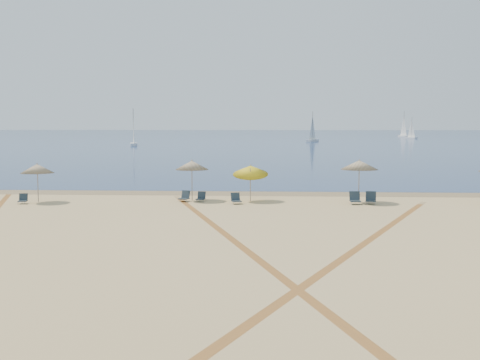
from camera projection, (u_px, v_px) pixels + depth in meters
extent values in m
plane|color=tan|center=(199.00, 304.00, 14.90)|extent=(160.00, 160.00, 0.00)
plane|color=#0C2151|center=(266.00, 135.00, 238.49)|extent=(500.00, 500.00, 0.00)
plane|color=olive|center=(243.00, 193.00, 38.75)|extent=(500.00, 500.00, 0.00)
cylinder|color=gray|center=(38.00, 184.00, 34.21)|extent=(0.05, 0.08, 2.19)
cone|color=beige|center=(37.00, 169.00, 34.10)|extent=(1.98, 1.99, 0.58)
sphere|color=gray|center=(37.00, 164.00, 34.07)|extent=(0.08, 0.08, 0.08)
cylinder|color=gray|center=(192.00, 182.00, 34.98)|extent=(0.05, 0.05, 2.34)
cone|color=beige|center=(192.00, 165.00, 34.88)|extent=(2.05, 2.05, 0.55)
sphere|color=gray|center=(192.00, 160.00, 34.85)|extent=(0.08, 0.08, 0.08)
cylinder|color=gray|center=(250.00, 185.00, 34.42)|extent=(0.05, 0.57, 2.08)
cone|color=yellow|center=(250.00, 170.00, 34.56)|extent=(2.16, 2.23, 1.06)
sphere|color=gray|center=(250.00, 165.00, 34.53)|extent=(0.08, 0.08, 0.08)
cylinder|color=gray|center=(359.00, 182.00, 34.06)|extent=(0.05, 0.05, 2.42)
cone|color=beige|center=(359.00, 165.00, 33.95)|extent=(2.21, 2.21, 0.55)
sphere|color=gray|center=(359.00, 160.00, 33.92)|extent=(0.08, 0.08, 0.08)
cube|color=#1C262E|center=(23.00, 201.00, 33.59)|extent=(0.57, 0.57, 0.04)
cube|color=#1C262E|center=(23.00, 197.00, 33.81)|extent=(0.52, 0.27, 0.44)
cylinder|color=#A5A5AD|center=(18.00, 203.00, 33.40)|extent=(0.02, 0.02, 0.16)
cylinder|color=#A5A5AD|center=(25.00, 203.00, 33.45)|extent=(0.02, 0.02, 0.16)
cube|color=#1C262E|center=(184.00, 199.00, 34.54)|extent=(0.69, 0.69, 0.05)
cube|color=#1C262E|center=(186.00, 194.00, 34.76)|extent=(0.57, 0.37, 0.48)
cylinder|color=#A5A5AD|center=(180.00, 200.00, 34.44)|extent=(0.02, 0.02, 0.18)
cylinder|color=#A5A5AD|center=(186.00, 201.00, 34.27)|extent=(0.02, 0.02, 0.18)
cube|color=#1C262E|center=(200.00, 199.00, 34.48)|extent=(0.58, 0.58, 0.04)
cube|color=#1C262E|center=(202.00, 195.00, 34.69)|extent=(0.52, 0.28, 0.44)
cylinder|color=#A5A5AD|center=(197.00, 201.00, 34.35)|extent=(0.02, 0.02, 0.16)
cylinder|color=#A5A5AD|center=(203.00, 201.00, 34.26)|extent=(0.02, 0.02, 0.16)
cube|color=#1C262E|center=(236.00, 201.00, 33.48)|extent=(0.67, 0.67, 0.05)
cube|color=#1C262E|center=(235.00, 197.00, 33.71)|extent=(0.57, 0.35, 0.48)
cylinder|color=#A5A5AD|center=(233.00, 203.00, 33.24)|extent=(0.02, 0.02, 0.18)
cylinder|color=#A5A5AD|center=(240.00, 203.00, 33.35)|extent=(0.02, 0.02, 0.18)
cube|color=#1C262E|center=(355.00, 201.00, 33.34)|extent=(0.61, 0.61, 0.06)
cube|color=#1C262E|center=(355.00, 196.00, 33.61)|extent=(0.61, 0.23, 0.55)
cylinder|color=#A5A5AD|center=(352.00, 203.00, 33.14)|extent=(0.03, 0.03, 0.20)
cylinder|color=#A5A5AD|center=(360.00, 203.00, 33.11)|extent=(0.03, 0.03, 0.20)
cube|color=#1C262E|center=(371.00, 201.00, 33.42)|extent=(0.70, 0.70, 0.05)
cube|color=#1C262E|center=(371.00, 196.00, 33.68)|extent=(0.63, 0.33, 0.54)
cylinder|color=#A5A5AD|center=(367.00, 203.00, 33.27)|extent=(0.03, 0.03, 0.20)
cylinder|color=#A5A5AD|center=(376.00, 203.00, 33.15)|extent=(0.03, 0.03, 0.20)
cube|color=white|center=(404.00, 136.00, 200.64)|extent=(2.87, 6.37, 0.67)
cylinder|color=gray|center=(404.00, 124.00, 200.21)|extent=(0.13, 0.13, 8.98)
cube|color=white|center=(134.00, 144.00, 123.21)|extent=(2.72, 5.59, 0.59)
cylinder|color=gray|center=(133.00, 127.00, 122.83)|extent=(0.12, 0.12, 7.88)
cube|color=white|center=(312.00, 141.00, 150.71)|extent=(3.73, 5.41, 0.59)
cylinder|color=gray|center=(313.00, 126.00, 150.34)|extent=(0.12, 0.12, 7.84)
cube|color=white|center=(411.00, 138.00, 183.47)|extent=(2.98, 4.66, 0.50)
cylinder|color=gray|center=(412.00, 128.00, 183.15)|extent=(0.10, 0.10, 6.68)
plane|color=tan|center=(236.00, 243.00, 22.61)|extent=(35.44, 35.44, 0.00)
plane|color=tan|center=(229.00, 237.00, 23.66)|extent=(35.44, 35.44, 0.00)
plane|color=tan|center=(353.00, 251.00, 21.06)|extent=(37.05, 37.05, 0.00)
plane|color=tan|center=(361.00, 246.00, 22.03)|extent=(37.05, 37.05, 0.00)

